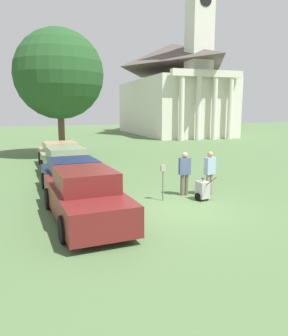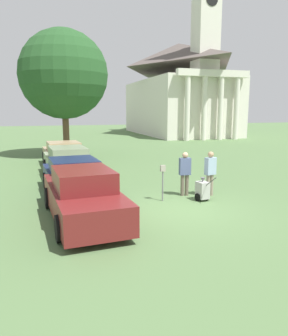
# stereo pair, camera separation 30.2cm
# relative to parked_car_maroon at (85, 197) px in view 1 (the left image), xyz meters

# --- Properties ---
(ground_plane) EXTENTS (120.00, 120.00, 0.00)m
(ground_plane) POSITION_rel_parked_car_maroon_xyz_m (3.01, 0.04, -0.71)
(ground_plane) COLOR #517042
(parked_car_maroon) EXTENTS (2.20, 5.00, 1.55)m
(parked_car_maroon) POSITION_rel_parked_car_maroon_xyz_m (0.00, 0.00, 0.00)
(parked_car_maroon) COLOR maroon
(parked_car_maroon) RESTS_ON ground_plane
(parked_car_navy) EXTENTS (2.30, 4.81, 1.40)m
(parked_car_navy) POSITION_rel_parked_car_maroon_xyz_m (-0.00, 3.06, -0.06)
(parked_car_navy) COLOR #19234C
(parked_car_navy) RESTS_ON ground_plane
(parked_car_sage) EXTENTS (2.24, 5.31, 1.51)m
(parked_car_sage) POSITION_rel_parked_car_maroon_xyz_m (-0.00, 6.15, -0.00)
(parked_car_sage) COLOR gray
(parked_car_sage) RESTS_ON ground_plane
(parked_car_tan) EXTENTS (2.35, 4.74, 1.42)m
(parked_car_tan) POSITION_rel_parked_car_maroon_xyz_m (-0.00, 9.58, -0.04)
(parked_car_tan) COLOR tan
(parked_car_tan) RESTS_ON ground_plane
(parking_meter) EXTENTS (0.18, 0.09, 1.29)m
(parking_meter) POSITION_rel_parked_car_maroon_xyz_m (2.95, 1.20, 0.19)
(parking_meter) COLOR slate
(parking_meter) RESTS_ON ground_plane
(person_worker) EXTENTS (0.44, 0.27, 1.66)m
(person_worker) POSITION_rel_parked_car_maroon_xyz_m (4.00, 1.66, 0.23)
(person_worker) COLOR #665B4C
(person_worker) RESTS_ON ground_plane
(person_supervisor) EXTENTS (0.46, 0.32, 1.69)m
(person_supervisor) POSITION_rel_parked_car_maroon_xyz_m (4.90, 1.36, 0.25)
(person_supervisor) COLOR gray
(person_supervisor) RESTS_ON ground_plane
(equipment_cart) EXTENTS (0.50, 1.00, 1.00)m
(equipment_cart) POSITION_rel_parked_car_maroon_xyz_m (4.33, 0.83, -0.32)
(equipment_cart) COLOR #B2B2AD
(equipment_cart) RESTS_ON ground_plane
(church) EXTENTS (9.84, 19.09, 24.37)m
(church) POSITION_rel_parked_car_maroon_xyz_m (16.17, 31.17, 5.42)
(church) COLOR silver
(church) RESTS_ON ground_plane
(shade_tree) EXTENTS (5.96, 5.96, 8.53)m
(shade_tree) POSITION_rel_parked_car_maroon_xyz_m (0.47, 13.99, 4.83)
(shade_tree) COLOR brown
(shade_tree) RESTS_ON ground_plane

